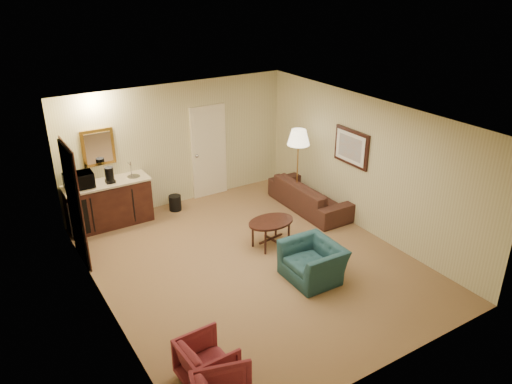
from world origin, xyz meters
TOP-DOWN VIEW (x-y plane):
  - ground at (0.00, 0.00)m, footprint 6.00×6.00m
  - room_walls at (-0.10, 0.77)m, footprint 5.02×6.01m
  - wetbar_cabinet at (-1.65, 2.72)m, footprint 1.64×0.58m
  - sofa at (2.15, 1.20)m, footprint 0.63×2.05m
  - teal_armchair at (0.59, -0.90)m, footprint 0.63×0.95m
  - rose_chair_near at (-1.90, -2.00)m, footprint 0.61×0.65m
  - coffee_table at (0.60, 0.35)m, footprint 0.96×0.71m
  - floor_lamp at (1.95, 1.40)m, footprint 0.61×0.61m
  - waste_bin at (-0.30, 2.65)m, footprint 0.27×0.27m
  - microwave at (-2.15, 2.71)m, footprint 0.53×0.30m
  - coffee_maker at (-1.59, 2.65)m, footprint 0.20×0.20m

SIDE VIEW (x-z plane):
  - ground at x=0.00m, z-range 0.00..0.00m
  - waste_bin at x=-0.30m, z-range 0.00..0.32m
  - coffee_table at x=0.60m, z-range 0.00..0.51m
  - rose_chair_near at x=-1.90m, z-range 0.00..0.65m
  - sofa at x=2.15m, z-range 0.00..0.80m
  - teal_armchair at x=0.59m, z-range 0.00..0.82m
  - wetbar_cabinet at x=-1.65m, z-range 0.00..0.92m
  - floor_lamp at x=1.95m, z-range 0.00..1.74m
  - coffee_maker at x=-1.59m, z-range 0.92..1.23m
  - microwave at x=-2.15m, z-range 0.92..1.28m
  - room_walls at x=-0.10m, z-range 0.41..3.02m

